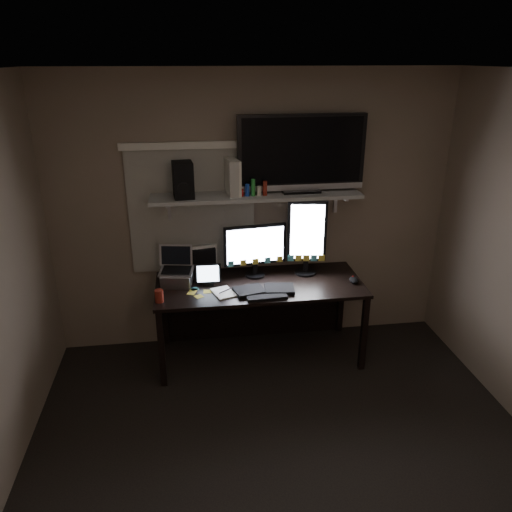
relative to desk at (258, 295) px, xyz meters
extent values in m
plane|color=black|center=(0.00, -1.55, -0.55)|extent=(3.60, 3.60, 0.00)
plane|color=silver|center=(0.00, -1.55, 1.95)|extent=(3.60, 3.60, 0.00)
plane|color=#6D5F4E|center=(0.00, 0.25, 0.70)|extent=(3.60, 0.00, 3.60)
cube|color=#B2AEA0|center=(-0.55, 0.24, 0.75)|extent=(1.10, 0.02, 1.10)
cube|color=black|center=(0.00, -0.12, 0.16)|extent=(1.80, 0.75, 0.03)
cube|color=black|center=(0.00, 0.23, -0.20)|extent=(1.80, 0.02, 0.70)
cube|color=black|center=(-0.86, -0.46, -0.20)|extent=(0.05, 0.05, 0.70)
cube|color=black|center=(0.86, -0.46, -0.20)|extent=(0.05, 0.05, 0.70)
cube|color=black|center=(-0.86, 0.21, -0.20)|extent=(0.05, 0.05, 0.70)
cube|color=black|center=(0.86, 0.21, -0.20)|extent=(0.05, 0.05, 0.70)
cube|color=#9E9E99|center=(0.00, 0.08, 0.91)|extent=(1.80, 0.35, 0.03)
cube|color=black|center=(-0.02, 0.04, 0.42)|extent=(0.56, 0.12, 0.49)
cube|color=black|center=(0.45, 0.04, 0.52)|extent=(0.35, 0.11, 0.70)
cube|color=black|center=(0.02, -0.29, 0.19)|extent=(0.52, 0.24, 0.03)
ellipsoid|color=black|center=(0.82, -0.22, 0.20)|extent=(0.09, 0.13, 0.04)
cube|color=white|center=(-0.33, -0.28, 0.18)|extent=(0.22, 0.26, 0.01)
cube|color=black|center=(-0.45, -0.09, 0.27)|extent=(0.23, 0.10, 0.20)
cube|color=black|center=(-0.47, 0.16, 0.31)|extent=(0.22, 0.14, 0.27)
cube|color=silver|center=(-0.71, -0.05, 0.34)|extent=(0.32, 0.28, 0.32)
cylinder|color=maroon|center=(-0.85, -0.35, 0.23)|extent=(0.09, 0.09, 0.10)
cube|color=black|center=(0.39, 0.11, 1.25)|extent=(1.10, 0.21, 0.66)
cube|color=silver|center=(-0.20, 0.09, 1.08)|extent=(0.12, 0.26, 0.30)
cube|color=black|center=(-0.61, 0.05, 1.07)|extent=(0.18, 0.21, 0.30)
camera|label=1|loc=(-0.58, -4.03, 2.02)|focal=35.00mm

